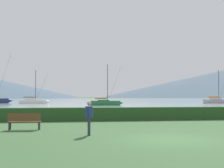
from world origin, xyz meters
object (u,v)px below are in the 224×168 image
at_px(sailboat_slip_0, 105,103).
at_px(park_bench_near_path, 24,120).
at_px(sailboat_slip_2, 34,101).
at_px(person_seated_viewer, 89,115).
at_px(sailboat_slip_4, 217,101).

distance_m(sailboat_slip_0, park_bench_near_path, 46.46).
xyz_separation_m(sailboat_slip_2, person_seated_viewer, (8.89, -64.93, 0.34)).
bearing_deg(sailboat_slip_0, person_seated_viewer, -99.50).
bearing_deg(sailboat_slip_2, sailboat_slip_4, -7.05).
xyz_separation_m(sailboat_slip_4, person_seated_viewer, (-38.20, -61.31, 0.32)).
bearing_deg(person_seated_viewer, sailboat_slip_4, 62.20).
relative_size(sailboat_slip_2, sailboat_slip_4, 0.97).
height_order(sailboat_slip_4, park_bench_near_path, sailboat_slip_4).
bearing_deg(sailboat_slip_4, sailboat_slip_2, 167.57).
height_order(sailboat_slip_4, person_seated_viewer, sailboat_slip_4).
bearing_deg(sailboat_slip_2, person_seated_viewer, -84.86).
bearing_deg(sailboat_slip_0, sailboat_slip_4, 21.75).
height_order(sailboat_slip_0, person_seated_viewer, sailboat_slip_0).
xyz_separation_m(sailboat_slip_0, sailboat_slip_4, (31.14, 13.17, 0.08)).
bearing_deg(sailboat_slip_4, sailboat_slip_0, -165.12).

